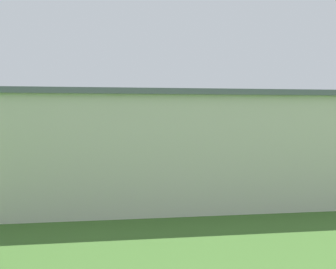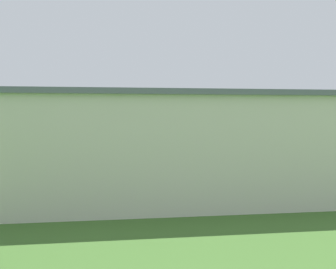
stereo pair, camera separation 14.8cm
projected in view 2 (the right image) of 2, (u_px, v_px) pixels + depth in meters
ground_plane at (120, 157)px, 76.69m from camera, size 400.00×400.00×0.00m
hangar at (180, 145)px, 38.56m from camera, size 27.27×16.02×7.55m
biplane at (169, 120)px, 78.85m from camera, size 9.28×7.58×4.32m
car_white at (269, 166)px, 53.03m from camera, size 2.46×4.82×1.60m
car_grey at (24, 170)px, 49.12m from camera, size 2.39×4.67×1.66m
person_by_parked_cars at (101, 165)px, 53.91m from camera, size 0.53×0.53×1.72m
person_walking_on_apron at (193, 166)px, 54.23m from camera, size 0.54×0.54×1.57m
person_crossing_taxiway at (171, 166)px, 53.97m from camera, size 0.45×0.45×1.68m
person_at_fence_line at (194, 163)px, 56.52m from camera, size 0.49×0.49×1.75m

